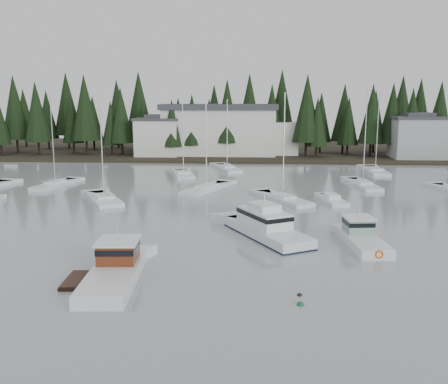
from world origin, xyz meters
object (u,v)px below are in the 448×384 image
(sailboat_6, at_px, (56,186))
(runabout_1, at_px, (332,201))
(cabin_cruiser_center, at_px, (266,229))
(sailboat_12, at_px, (227,169))
(lobster_boat_teal, at_px, (362,239))
(house_east_a, at_px, (417,137))
(lobster_boat_brown, at_px, (113,272))
(harbor_inn, at_px, (229,130))
(house_west, at_px, (158,136))
(sailboat_2, at_px, (363,186))
(sailboat_4, at_px, (283,200))
(sailboat_8, at_px, (206,190))
(sailboat_7, at_px, (104,200))
(sailboat_1, at_px, (375,172))
(sailboat_9, at_px, (184,175))

(sailboat_6, distance_m, runabout_1, 39.71)
(runabout_1, bearing_deg, cabin_cruiser_center, 141.51)
(sailboat_12, bearing_deg, lobster_boat_teal, 177.19)
(house_east_a, bearing_deg, lobster_boat_teal, -110.96)
(lobster_boat_brown, bearing_deg, runabout_1, -38.60)
(runabout_1, bearing_deg, harbor_inn, 6.95)
(house_west, height_order, sailboat_2, sailboat_2)
(sailboat_4, distance_m, runabout_1, 6.06)
(harbor_inn, distance_m, sailboat_4, 48.54)
(house_west, bearing_deg, cabin_cruiser_center, -70.17)
(sailboat_6, relative_size, runabout_1, 1.89)
(cabin_cruiser_center, height_order, sailboat_4, sailboat_4)
(cabin_cruiser_center, distance_m, sailboat_8, 24.55)
(sailboat_2, relative_size, runabout_1, 2.06)
(sailboat_12, bearing_deg, lobster_boat_brown, 154.85)
(harbor_inn, distance_m, runabout_1, 50.68)
(house_west, xyz_separation_m, sailboat_7, (1.98, -45.65, -4.58))
(sailboat_1, xyz_separation_m, sailboat_7, (-39.72, -27.18, 0.01))
(lobster_boat_teal, bearing_deg, cabin_cruiser_center, 68.22)
(sailboat_9, distance_m, sailboat_12, 10.30)
(cabin_cruiser_center, distance_m, sailboat_4, 16.98)
(house_east_a, relative_size, runabout_1, 1.48)
(lobster_boat_brown, relative_size, sailboat_8, 0.79)
(house_west, distance_m, sailboat_2, 49.37)
(sailboat_1, height_order, sailboat_9, sailboat_1)
(sailboat_8, relative_size, sailboat_9, 1.02)
(sailboat_6, xyz_separation_m, sailboat_8, (22.38, -1.86, -0.02))
(sailboat_8, bearing_deg, sailboat_12, 17.85)
(sailboat_2, distance_m, sailboat_6, 44.97)
(harbor_inn, distance_m, lobster_boat_teal, 68.32)
(sailboat_6, relative_size, sailboat_7, 0.90)
(house_east_a, relative_size, sailboat_4, 0.76)
(cabin_cruiser_center, bearing_deg, sailboat_9, -9.53)
(sailboat_2, bearing_deg, sailboat_1, -27.21)
(sailboat_8, bearing_deg, runabout_1, -91.06)
(house_east_a, height_order, harbor_inn, harbor_inn)
(house_east_a, height_order, sailboat_9, sailboat_9)
(sailboat_4, height_order, runabout_1, sailboat_4)
(cabin_cruiser_center, xyz_separation_m, sailboat_4, (2.44, 16.79, -0.64))
(sailboat_1, bearing_deg, sailboat_7, 123.81)
(house_east_a, height_order, lobster_boat_brown, house_east_a)
(harbor_inn, height_order, sailboat_8, sailboat_8)
(sailboat_2, relative_size, sailboat_4, 1.06)
(sailboat_12, bearing_deg, house_east_a, -87.57)
(cabin_cruiser_center, bearing_deg, lobster_boat_teal, -134.79)
(house_west, xyz_separation_m, lobster_boat_teal, (30.23, -63.07, -4.13))
(house_east_a, xyz_separation_m, runabout_1, (-23.63, -43.64, -4.77))
(harbor_inn, height_order, sailboat_2, sailboat_2)
(sailboat_1, relative_size, sailboat_4, 1.02)
(house_east_a, distance_m, harbor_inn, 39.21)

